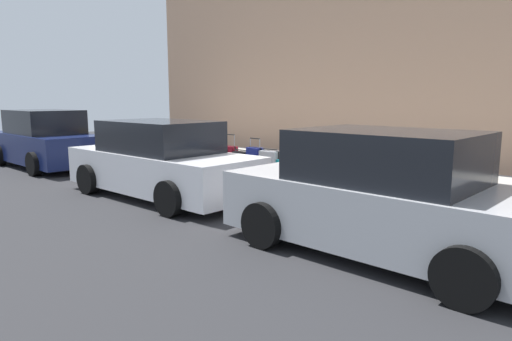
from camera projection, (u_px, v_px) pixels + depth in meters
ground_plane at (265, 194)px, 9.63m from camera, size 40.00×40.00×0.00m
sidewalk_curb at (332, 176)px, 11.40m from camera, size 18.00×5.00×0.14m
suitcase_teal_0 at (439, 194)px, 7.71m from camera, size 0.40×0.25×0.59m
suitcase_silver_1 at (413, 187)px, 8.07m from camera, size 0.50×0.26×0.88m
suitcase_navy_2 at (384, 181)px, 8.31m from camera, size 0.39×0.21×1.03m
suitcase_black_3 at (363, 180)px, 8.61m from camera, size 0.36×0.22×0.92m
suitcase_maroon_4 at (346, 177)px, 8.93m from camera, size 0.35×0.19×0.75m
suitcase_olive_5 at (329, 177)px, 9.26m from camera, size 0.40×0.23×0.63m
suitcase_red_6 at (307, 175)px, 9.53m from camera, size 0.50×0.24×0.61m
suitcase_teal_7 at (287, 172)px, 9.89m from camera, size 0.49×0.29×0.86m
suitcase_silver_8 at (270, 166)px, 10.26m from camera, size 0.49×0.29×0.76m
suitcase_navy_9 at (255, 163)px, 10.60m from camera, size 0.40×0.26×0.98m
suitcase_black_10 at (241, 164)px, 10.95m from camera, size 0.46×0.22×0.66m
suitcase_maroon_11 at (229, 160)px, 11.33m from camera, size 0.44×0.21×1.01m
fire_hydrant at (209, 155)px, 11.78m from camera, size 0.39×0.21×0.81m
bollard_post at (189, 153)px, 12.14m from camera, size 0.11×0.11×0.85m
parked_car_silver_0 at (384, 198)px, 5.79m from camera, size 4.28×2.01×1.63m
parked_car_white_1 at (160, 162)px, 9.23m from camera, size 4.59×2.06×1.58m
parked_car_navy_2 at (46, 141)px, 13.25m from camera, size 4.35×1.98×1.69m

